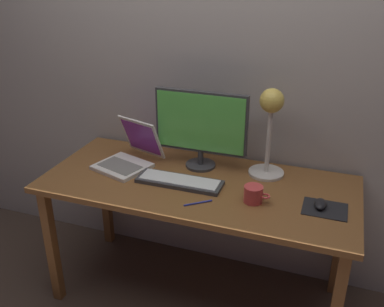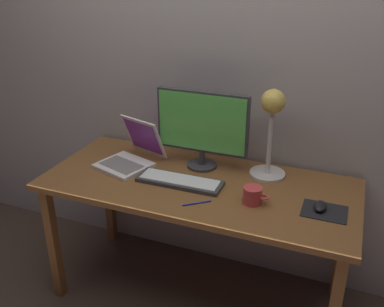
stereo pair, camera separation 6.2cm
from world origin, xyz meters
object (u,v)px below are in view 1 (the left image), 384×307
at_px(desk_lamp, 270,119).
at_px(coffee_mug, 254,194).
at_px(monitor, 201,125).
at_px(keyboard_main, 180,181).
at_px(mouse, 320,204).
at_px(pen, 198,203).
at_px(laptop, 131,152).

height_order(desk_lamp, coffee_mug, desk_lamp).
distance_m(monitor, keyboard_main, 0.32).
bearing_deg(monitor, keyboard_main, -99.55).
xyz_separation_m(mouse, pen, (-0.54, -0.16, -0.02)).
distance_m(desk_lamp, mouse, 0.49).
height_order(monitor, mouse, monitor).
relative_size(mouse, coffee_mug, 0.77).
xyz_separation_m(laptop, coffee_mug, (0.73, -0.18, -0.03)).
distance_m(monitor, desk_lamp, 0.37).
distance_m(laptop, desk_lamp, 0.78).
relative_size(monitor, coffee_mug, 4.02).
height_order(coffee_mug, pen, coffee_mug).
bearing_deg(coffee_mug, monitor, 142.38).
distance_m(keyboard_main, coffee_mug, 0.40).
bearing_deg(desk_lamp, coffee_mug, -90.64).
bearing_deg(pen, mouse, 16.10).
bearing_deg(desk_lamp, mouse, -40.35).
relative_size(keyboard_main, mouse, 4.59).
xyz_separation_m(monitor, keyboard_main, (-0.04, -0.22, -0.23)).
bearing_deg(desk_lamp, pen, -120.68).
relative_size(desk_lamp, pen, 3.34).
bearing_deg(coffee_mug, laptop, 166.14).
bearing_deg(pen, keyboard_main, 134.40).
distance_m(monitor, mouse, 0.73).
height_order(keyboard_main, desk_lamp, desk_lamp).
bearing_deg(desk_lamp, monitor, -175.15).
bearing_deg(coffee_mug, desk_lamp, 89.36).
height_order(keyboard_main, pen, keyboard_main).
height_order(mouse, coffee_mug, coffee_mug).
bearing_deg(monitor, desk_lamp, 4.85).
bearing_deg(laptop, mouse, -7.14).
xyz_separation_m(monitor, desk_lamp, (0.36, 0.03, 0.07)).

